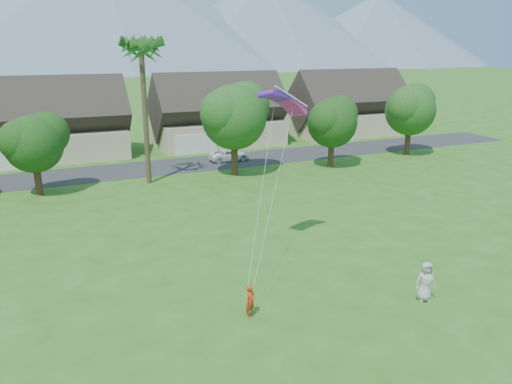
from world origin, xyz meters
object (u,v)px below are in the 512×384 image
watcher (426,281)px  parafoil_kite (284,99)px  parked_car (229,155)px  kite_flyer (250,301)px

watcher → parafoil_kite: bearing=134.7°
watcher → parafoil_kite: size_ratio=0.54×
parked_car → parafoil_kite: (-6.21, -24.15, 8.31)m
parked_car → parafoil_kite: size_ratio=1.20×
parked_car → parafoil_kite: 26.28m
kite_flyer → parked_car: (10.93, 30.22, -0.17)m
parafoil_kite → watcher: bearing=-92.2°
parafoil_kite → kite_flyer: bearing=-153.0°
kite_flyer → parked_car: kite_flyer is taller
kite_flyer → watcher: bearing=-41.4°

